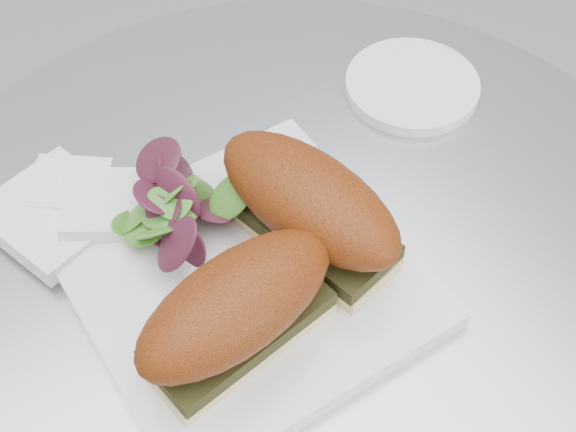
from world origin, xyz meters
name	(u,v)px	position (x,y,z in m)	size (l,w,h in m)	color
table	(298,399)	(0.00, 0.00, 0.49)	(0.70, 0.70, 0.73)	silver
plate	(245,280)	(-0.05, 0.01, 0.74)	(0.25, 0.25, 0.02)	white
sandwich_left	(237,310)	(-0.08, -0.04, 0.79)	(0.17, 0.09, 0.08)	#F1E596
sandwich_right	(309,205)	(0.01, 0.01, 0.79)	(0.11, 0.18, 0.08)	#F1E596
salad	(175,208)	(-0.07, 0.08, 0.77)	(0.11, 0.11, 0.05)	#589430
napkin	(84,215)	(-0.12, 0.14, 0.74)	(0.13, 0.13, 0.02)	white
saucer	(412,85)	(0.20, 0.11, 0.74)	(0.13, 0.13, 0.01)	white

